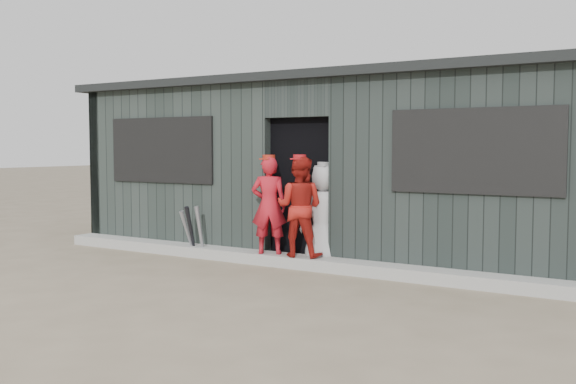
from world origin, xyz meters
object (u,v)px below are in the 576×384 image
Objects in this scene: bat_left at (188,233)px; player_red_right at (300,207)px; bat_mid at (200,232)px; dugout at (345,167)px; player_grey_back at (324,215)px; bat_right at (191,231)px; player_red_left at (269,205)px.

player_red_right is at bearing 1.90° from bat_left.
bat_mid is 0.09× the size of dugout.
player_grey_back is at bearing -132.49° from player_red_right.
bat_mid and bat_right have the same top height.
bat_right is 0.57× the size of player_grey_back.
dugout is at bearing 50.71° from bat_mid.
bat_right is at bearing -166.07° from bat_mid.
player_red_left is at bearing 1.65° from bat_left.
bat_right reaches higher than bat_left.
bat_right is 0.59× the size of player_red_right.
bat_left is 0.51× the size of player_grey_back.
player_red_left is at bearing -7.81° from player_red_right.
dugout is (-0.18, 1.70, 0.48)m from player_red_right.
dugout is (-0.37, 1.39, 0.60)m from player_grey_back.
dugout is (1.68, 1.76, 0.95)m from bat_left.
player_red_right is 0.16× the size of dugout.
player_grey_back is at bearing 11.93° from bat_right.
bat_mid is 0.57× the size of player_red_left.
player_red_left reaches higher than bat_left.
bat_left is 0.89× the size of bat_right.
bat_mid is 0.96× the size of bat_right.
bat_mid is 2.46m from dugout.
player_red_right reaches higher than bat_right.
bat_mid is (0.24, -0.01, 0.04)m from bat_left.
bat_mid is at bearing -1.96° from bat_left.
dugout is (1.45, 1.77, 0.91)m from bat_mid.
bat_left is 0.08× the size of dugout.
dugout is at bearing -124.48° from player_red_left.
bat_left is 1.92m from player_red_right.
dugout reaches higher than bat_left.
dugout is (1.59, 1.80, 0.91)m from bat_right.
bat_right is 1.82m from player_red_right.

